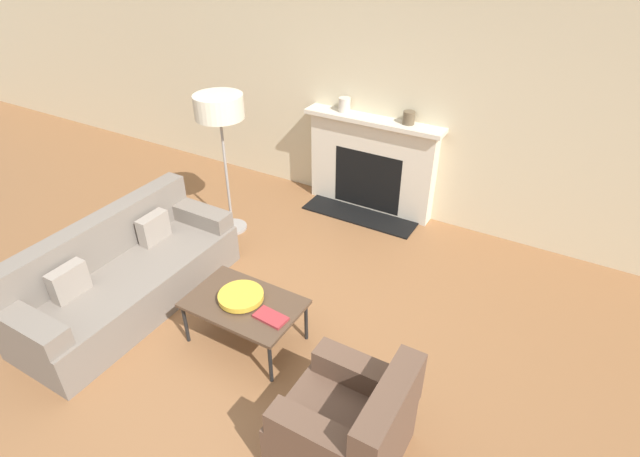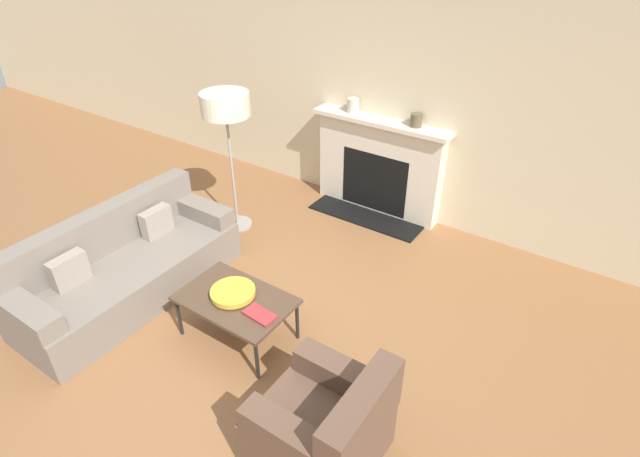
% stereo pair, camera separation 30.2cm
% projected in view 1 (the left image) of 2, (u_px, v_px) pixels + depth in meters
% --- Properties ---
extents(ground_plane, '(18.00, 18.00, 0.00)m').
position_uv_depth(ground_plane, '(233.00, 352.00, 4.26)').
color(ground_plane, brown).
extents(wall_back, '(18.00, 0.06, 2.90)m').
position_uv_depth(wall_back, '(385.00, 91.00, 5.62)').
color(wall_back, beige).
rests_on(wall_back, ground_plane).
extents(fireplace, '(1.69, 0.59, 1.17)m').
position_uv_depth(fireplace, '(371.00, 166.00, 6.01)').
color(fireplace, beige).
rests_on(fireplace, ground_plane).
extents(couch, '(0.85, 2.14, 0.83)m').
position_uv_depth(couch, '(125.00, 276.00, 4.65)').
color(couch, slate).
rests_on(couch, ground_plane).
extents(armchair_near, '(0.79, 0.76, 0.83)m').
position_uv_depth(armchair_near, '(348.00, 426.00, 3.29)').
color(armchair_near, brown).
rests_on(armchair_near, ground_plane).
extents(coffee_table, '(0.96, 0.62, 0.43)m').
position_uv_depth(coffee_table, '(244.00, 305.00, 4.17)').
color(coffee_table, '#4C3828').
rests_on(coffee_table, ground_plane).
extents(bowl, '(0.38, 0.38, 0.06)m').
position_uv_depth(bowl, '(241.00, 296.00, 4.15)').
color(bowl, gold).
rests_on(bowl, coffee_table).
extents(book, '(0.28, 0.17, 0.02)m').
position_uv_depth(book, '(271.00, 317.00, 3.98)').
color(book, '#9E2D33').
rests_on(book, coffee_table).
extents(floor_lamp, '(0.51, 0.51, 1.60)m').
position_uv_depth(floor_lamp, '(220.00, 115.00, 5.14)').
color(floor_lamp, gray).
rests_on(floor_lamp, ground_plane).
extents(mantel_vase_left, '(0.14, 0.14, 0.17)m').
position_uv_depth(mantel_vase_left, '(344.00, 105.00, 5.82)').
color(mantel_vase_left, beige).
rests_on(mantel_vase_left, fireplace).
extents(mantel_vase_center_left, '(0.13, 0.13, 0.14)m').
position_uv_depth(mantel_vase_center_left, '(409.00, 118.00, 5.49)').
color(mantel_vase_center_left, brown).
rests_on(mantel_vase_center_left, fireplace).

